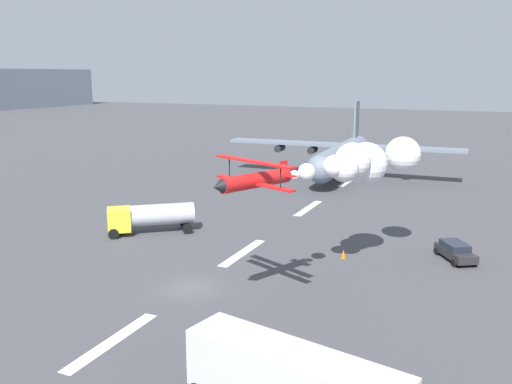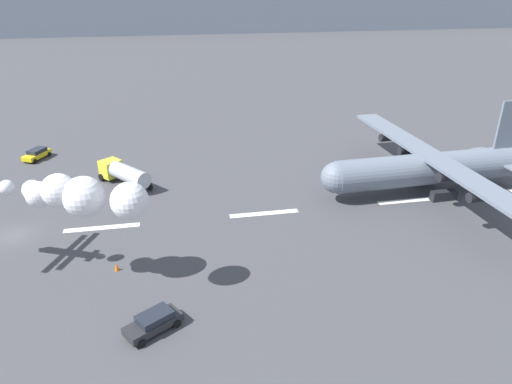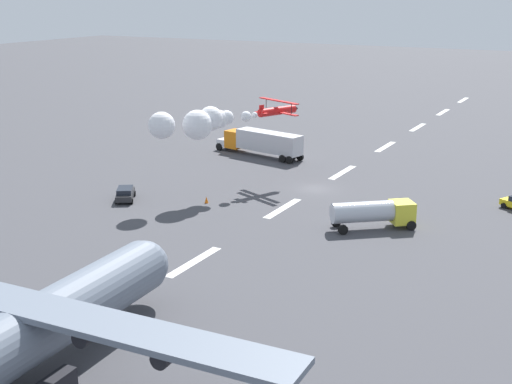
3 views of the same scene
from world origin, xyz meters
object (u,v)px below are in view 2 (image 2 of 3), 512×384
followme_car_yellow (154,322)px  airport_staff_sedan (37,154)px  stunt_biplane_red (72,195)px  traffic_cone_far (117,267)px  cargo_transport_plane (421,168)px  fuel_tanker_truck (124,173)px

followme_car_yellow → airport_staff_sedan: 44.43m
stunt_biplane_red → traffic_cone_far: 8.97m
stunt_biplane_red → cargo_transport_plane: bearing=17.9°
fuel_tanker_truck → followme_car_yellow: size_ratio=1.73×
fuel_tanker_truck → traffic_cone_far: bearing=-88.6°
cargo_transport_plane → stunt_biplane_red: bearing=-162.1°
cargo_transport_plane → followme_car_yellow: 37.62m
stunt_biplane_red → traffic_cone_far: (2.27, 1.85, -8.48)m
cargo_transport_plane → fuel_tanker_truck: size_ratio=4.47×
fuel_tanker_truck → followme_car_yellow: fuel_tanker_truck is taller
cargo_transport_plane → fuel_tanker_truck: (-36.21, 9.28, -1.64)m
cargo_transport_plane → traffic_cone_far: cargo_transport_plane is taller
airport_staff_sedan → traffic_cone_far: 34.93m
fuel_tanker_truck → followme_car_yellow: bearing=-82.0°
stunt_biplane_red → fuel_tanker_truck: bearing=85.3°
followme_car_yellow → stunt_biplane_red: bearing=129.5°
stunt_biplane_red → airport_staff_sedan: size_ratio=4.21×
airport_staff_sedan → traffic_cone_far: bearing=-66.4°
airport_staff_sedan → traffic_cone_far: (13.98, -32.01, -0.44)m
cargo_transport_plane → airport_staff_sedan: cargo_transport_plane is taller
stunt_biplane_red → airport_staff_sedan: (-11.71, 33.86, -8.04)m
cargo_transport_plane → stunt_biplane_red: 40.29m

